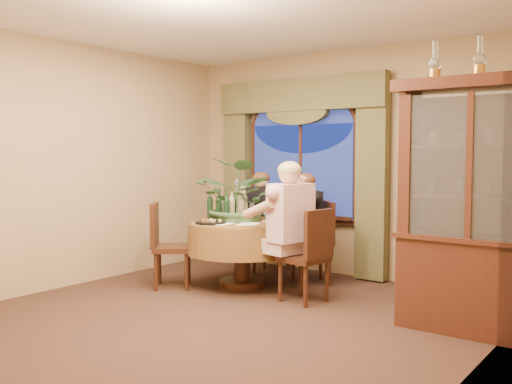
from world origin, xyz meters
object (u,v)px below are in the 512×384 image
Objects in this scene: china_cabinet at (475,207)px; wine_bottle_3 at (227,207)px; chair_right at (304,256)px; wine_bottle_2 at (232,206)px; chair_front_left at (172,246)px; stoneware_vase at (242,208)px; wine_bottle_1 at (210,206)px; dining_table at (242,254)px; olive_bowl at (244,220)px; person_scarf at (307,228)px; oil_lamp_center at (479,56)px; wine_bottle_0 at (234,205)px; chair_back at (271,235)px; person_back at (262,222)px; wine_bottle_5 at (219,206)px; person_pink at (291,231)px; wine_bottle_4 at (221,205)px; centerpiece_plant at (240,168)px; oil_lamp_left at (435,61)px; chair_back_right at (311,243)px.

china_cabinet reaches higher than wine_bottle_3.
wine_bottle_2 reaches higher than chair_right.
chair_front_left is 2.91× the size of wine_bottle_2.
wine_bottle_1 is at bearing -142.16° from stoneware_vase.
stoneware_vase is (-0.10, 0.14, 0.52)m from dining_table.
person_scarf is at bearing 55.37° from olive_bowl.
person_scarf reaches higher than wine_bottle_2.
oil_lamp_center reaches higher than wine_bottle_3.
wine_bottle_0 is 1.00× the size of wine_bottle_2.
chair_back is 0.21m from person_back.
dining_table is 3.88× the size of wine_bottle_5.
chair_front_left is at bearing -124.08° from wine_bottle_5.
oil_lamp_center is 2.04× the size of olive_bowl.
person_pink is 5.16× the size of stoneware_vase.
person_pink is 1.12m from wine_bottle_5.
wine_bottle_0 is (-0.13, -0.00, 0.02)m from stoneware_vase.
olive_bowl is at bearing 5.20° from wine_bottle_5.
wine_bottle_0 is at bearing 12.63° from wine_bottle_4.
china_cabinet reaches higher than chair_right.
china_cabinet is at bearing -2.99° from dining_table.
chair_right is 1.39m from wine_bottle_1.
stoneware_vase is at bearing 101.87° from chair_front_left.
wine_bottle_5 is at bearing -137.66° from stoneware_vase.
wine_bottle_1 and wine_bottle_3 have the same top height.
chair_front_left is 1.46m from person_pink.
oil_lamp_center is at bearing -1.03° from wine_bottle_3.
oil_lamp_center is 2.44m from person_pink.
china_cabinet is at bearing -5.44° from wine_bottle_0.
stoneware_vase is 1.69× the size of olive_bowl.
dining_table is at bearing 177.01° from china_cabinet.
person_scarf is at bearing 39.93° from stoneware_vase.
person_pink is at bearing -4.05° from wine_bottle_1.
china_cabinet is 3.03m from wine_bottle_4.
china_cabinet is at bearing 147.41° from chair_back.
centerpiece_plant is (0.23, -0.73, 0.71)m from person_back.
oil_lamp_left and oil_lamp_center have the same top height.
stoneware_vase is 0.86× the size of wine_bottle_3.
wine_bottle_2 is at bearing 89.25° from chair_right.
stoneware_vase is at bearing 126.54° from dining_table.
oil_lamp_center reaches higher than person_pink.
chair_back_right is 2.91× the size of wine_bottle_0.
dining_table is at bearing 9.59° from wine_bottle_5.
oil_lamp_center is at bearing 0.00° from china_cabinet.
chair_right is 1.57m from chair_front_left.
oil_lamp_left is at bearing 180.00° from oil_lamp_center.
wine_bottle_0 reaches higher than dining_table.
centerpiece_plant is (-2.34, 0.23, -0.97)m from oil_lamp_left.
chair_right is at bearing -12.44° from centerpiece_plant.
oil_lamp_center is 1.03× the size of wine_bottle_4.
china_cabinet is 2.93m from wine_bottle_5.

